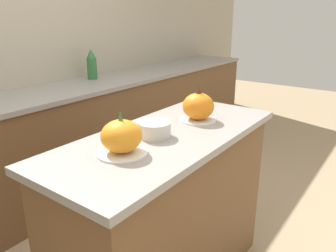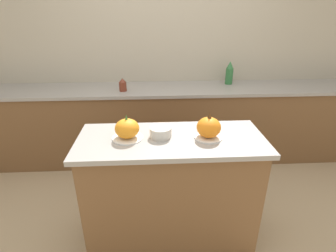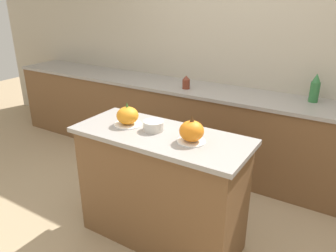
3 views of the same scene
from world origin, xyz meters
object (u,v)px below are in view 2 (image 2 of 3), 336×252
object	(u,v)px
bottle_short	(123,85)
mixing_bowl	(161,132)
pumpkin_cake_right	(209,128)
pumpkin_cake_left	(127,129)
bottle_tall	(229,73)

from	to	relation	value
bottle_short	mixing_bowl	xyz separation A→B (m)	(0.38, -1.19, -0.02)
pumpkin_cake_right	mixing_bowl	bearing A→B (deg)	173.99
pumpkin_cake_left	mixing_bowl	distance (m)	0.23
pumpkin_cake_right	mixing_bowl	world-z (taller)	pumpkin_cake_right
bottle_tall	mixing_bowl	size ratio (longest dim) A/B	1.78
pumpkin_cake_left	mixing_bowl	xyz separation A→B (m)	(0.23, 0.01, -0.03)
bottle_tall	bottle_short	world-z (taller)	bottle_tall
pumpkin_cake_right	mixing_bowl	xyz separation A→B (m)	(-0.33, 0.03, -0.04)
pumpkin_cake_left	bottle_tall	distance (m)	1.80
pumpkin_cake_right	bottle_short	xyz separation A→B (m)	(-0.71, 1.22, -0.02)
pumpkin_cake_right	mixing_bowl	distance (m)	0.34
pumpkin_cake_right	bottle_tall	bearing A→B (deg)	69.63
pumpkin_cake_right	bottle_short	size ratio (longest dim) A/B	1.37
pumpkin_cake_left	mixing_bowl	world-z (taller)	pumpkin_cake_left
pumpkin_cake_left	bottle_tall	size ratio (longest dim) A/B	0.79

